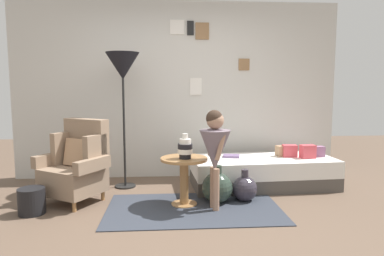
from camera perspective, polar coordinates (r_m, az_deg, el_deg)
name	(u,v)px	position (r m, az deg, el deg)	size (l,w,h in m)	color
ground_plane	(184,225)	(3.50, -1.37, -15.82)	(12.00, 12.00, 0.00)	brown
gallery_wall	(177,90)	(5.19, -2.45, 6.24)	(4.80, 0.12, 2.60)	beige
rug	(194,209)	(3.92, 0.30, -13.23)	(1.92, 1.11, 0.01)	#333842
armchair	(77,165)	(4.30, -18.48, -5.78)	(0.90, 0.84, 0.97)	#9E7042
daybed	(263,172)	(4.81, 11.65, -7.19)	(1.94, 0.91, 0.40)	#4C4742
pillow_head	(317,151)	(5.05, 20.04, -3.66)	(0.18, 0.12, 0.14)	gray
pillow_mid	(308,152)	(4.88, 18.63, -3.72)	(0.19, 0.12, 0.18)	#D64C56
pillow_back	(290,151)	(4.91, 15.86, -3.66)	(0.19, 0.12, 0.16)	#D64C56
pillow_extra	(282,151)	(4.94, 14.74, -3.68)	(0.16, 0.12, 0.14)	tan
side_table	(184,172)	(3.95, -1.32, -7.24)	(0.54, 0.54, 0.55)	#9E7042
vase_striped	(185,148)	(3.85, -1.15, -3.37)	(0.17, 0.17, 0.28)	black
floor_lamp	(123,70)	(4.66, -11.41, 9.40)	(0.44, 0.44, 1.80)	black
person_child	(215,147)	(3.75, 3.82, -3.11)	(0.34, 0.34, 1.11)	#A37A60
book_on_daybed	(231,156)	(4.74, 6.53, -4.63)	(0.22, 0.16, 0.03)	slate
demijohn_near	(217,187)	(4.08, 4.20, -9.79)	(0.36, 0.36, 0.45)	#2D3D33
demijohn_far	(245,188)	(4.19, 8.72, -9.87)	(0.30, 0.30, 0.38)	#332D38
magazine_basket	(32,201)	(4.12, -25.03, -10.91)	(0.28, 0.28, 0.28)	black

